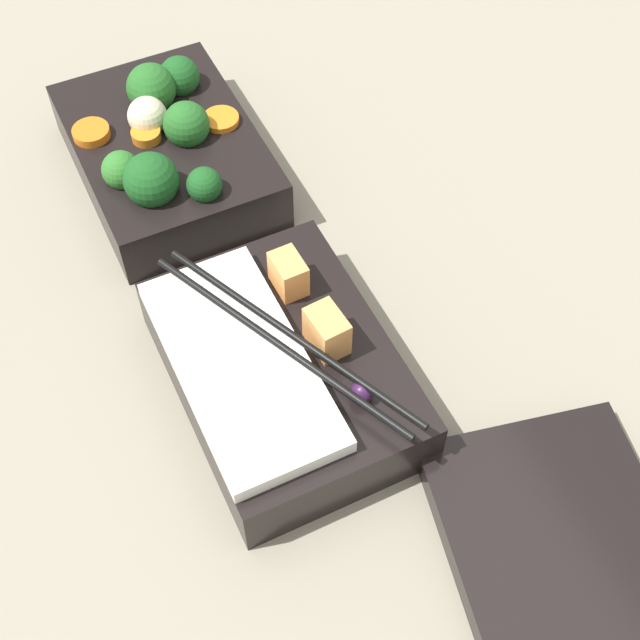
# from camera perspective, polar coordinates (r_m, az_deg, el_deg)

# --- Properties ---
(ground_plane) EXTENTS (3.00, 3.00, 0.00)m
(ground_plane) POSITION_cam_1_polar(r_m,az_deg,el_deg) (0.70, -5.69, 3.29)
(ground_plane) COLOR gray
(bento_tray_vegetable) EXTENTS (0.20, 0.14, 0.08)m
(bento_tray_vegetable) POSITION_cam_1_polar(r_m,az_deg,el_deg) (0.75, -9.83, 10.71)
(bento_tray_vegetable) COLOR black
(bento_tray_vegetable) RESTS_ON ground_plane
(bento_tray_rice) EXTENTS (0.20, 0.14, 0.08)m
(bento_tray_rice) POSITION_cam_1_polar(r_m,az_deg,el_deg) (0.61, -2.61, -3.14)
(bento_tray_rice) COLOR black
(bento_tray_rice) RESTS_ON ground_plane
(bento_lid) EXTENTS (0.22, 0.17, 0.02)m
(bento_lid) POSITION_cam_1_polar(r_m,az_deg,el_deg) (0.59, 15.56, -14.83)
(bento_lid) COLOR black
(bento_lid) RESTS_ON ground_plane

